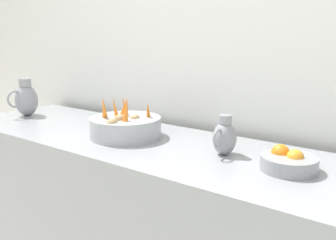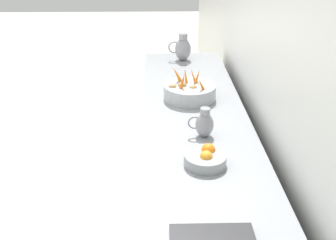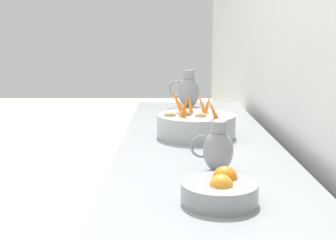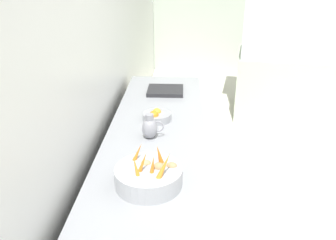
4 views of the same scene
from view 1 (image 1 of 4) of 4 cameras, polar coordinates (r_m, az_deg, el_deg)
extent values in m
cylinder|color=#9EA0A5|center=(2.01, -6.49, -1.09)|extent=(0.38, 0.38, 0.11)
torus|color=#9EA0A5|center=(2.02, -6.46, -2.41)|extent=(0.22, 0.22, 0.01)
cone|color=orange|center=(2.03, -6.59, 1.87)|extent=(0.08, 0.04, 0.15)
cone|color=orange|center=(1.98, -3.05, 1.43)|extent=(0.08, 0.07, 0.12)
cone|color=orange|center=(2.00, -8.03, 1.58)|extent=(0.06, 0.06, 0.14)
cone|color=orange|center=(2.07, -6.68, 1.96)|extent=(0.06, 0.07, 0.13)
cone|color=orange|center=(1.90, -6.41, 1.09)|extent=(0.07, 0.04, 0.14)
cone|color=orange|center=(1.97, -9.72, 1.63)|extent=(0.11, 0.10, 0.16)
ellipsoid|color=tan|center=(1.98, -5.06, 0.21)|extent=(0.06, 0.05, 0.05)
ellipsoid|color=#9E7F56|center=(1.89, -8.47, -0.49)|extent=(0.06, 0.05, 0.05)
ellipsoid|color=#9E7F56|center=(1.95, -7.37, 0.07)|extent=(0.07, 0.06, 0.05)
cylinder|color=gray|center=(1.59, 17.94, -6.29)|extent=(0.23, 0.23, 0.06)
sphere|color=orange|center=(1.57, 18.80, -5.46)|extent=(0.07, 0.07, 0.07)
sphere|color=orange|center=(1.61, 16.76, -4.88)|extent=(0.08, 0.08, 0.08)
ellipsoid|color=gray|center=(2.70, -20.76, 2.81)|extent=(0.15, 0.15, 0.21)
cylinder|color=gray|center=(2.68, -20.96, 5.35)|extent=(0.08, 0.08, 0.06)
torus|color=gray|center=(2.65, -22.28, 2.97)|extent=(0.11, 0.01, 0.11)
ellipsoid|color=gray|center=(1.71, 8.61, -2.78)|extent=(0.11, 0.11, 0.15)
cylinder|color=gray|center=(1.69, 8.71, 0.09)|extent=(0.06, 0.06, 0.04)
torus|color=gray|center=(1.66, 7.64, -2.74)|extent=(0.08, 0.01, 0.08)
camera|label=2|loc=(1.84, 88.15, 20.08)|focal=41.48mm
camera|label=3|loc=(1.51, 68.41, 2.94)|focal=47.92mm
camera|label=4|loc=(3.28, -32.53, 21.59)|focal=37.35mm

